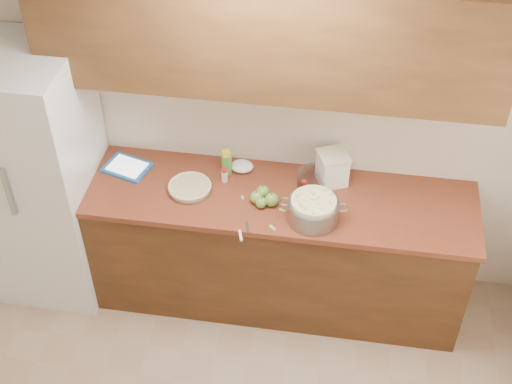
# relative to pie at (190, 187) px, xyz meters

# --- Properties ---
(room_shell) EXTENTS (3.60, 3.60, 3.60)m
(room_shell) POSITION_rel_pie_xyz_m (0.45, -1.44, 0.36)
(room_shell) COLOR #A08567
(room_shell) RESTS_ON ground
(counter_run) EXTENTS (2.64, 0.68, 0.92)m
(counter_run) POSITION_rel_pie_xyz_m (0.45, 0.03, -0.48)
(counter_run) COLOR #573018
(counter_run) RESTS_ON ground
(upper_cabinets) EXTENTS (2.60, 0.34, 0.70)m
(upper_cabinets) POSITION_rel_pie_xyz_m (0.45, 0.19, 1.01)
(upper_cabinets) COLOR brown
(upper_cabinets) RESTS_ON room_shell
(fridge) EXTENTS (0.70, 0.70, 1.80)m
(fridge) POSITION_rel_pie_xyz_m (-0.99, -0.00, -0.04)
(fridge) COLOR silver
(fridge) RESTS_ON ground
(pie) EXTENTS (0.28, 0.28, 0.04)m
(pie) POSITION_rel_pie_xyz_m (0.00, 0.00, 0.00)
(pie) COLOR silver
(pie) RESTS_ON counter_run
(colander) EXTENTS (0.41, 0.31, 0.15)m
(colander) POSITION_rel_pie_xyz_m (0.78, -0.14, 0.05)
(colander) COLOR gray
(colander) RESTS_ON counter_run
(flour_canister) EXTENTS (0.23, 0.23, 0.22)m
(flour_canister) POSITION_rel_pie_xyz_m (0.86, 0.22, 0.09)
(flour_canister) COLOR white
(flour_canister) RESTS_ON counter_run
(tablet) EXTENTS (0.33, 0.28, 0.02)m
(tablet) POSITION_rel_pie_xyz_m (-0.44, 0.14, -0.01)
(tablet) COLOR #225DA4
(tablet) RESTS_ON counter_run
(paring_knife) EXTENTS (0.07, 0.17, 0.02)m
(paring_knife) POSITION_rel_pie_xyz_m (0.38, -0.33, -0.02)
(paring_knife) COLOR gray
(paring_knife) RESTS_ON counter_run
(lemon_bottle) EXTENTS (0.07, 0.07, 0.18)m
(lemon_bottle) POSITION_rel_pie_xyz_m (0.20, 0.20, 0.06)
(lemon_bottle) COLOR #4C8C38
(lemon_bottle) RESTS_ON counter_run
(cinnamon_shaker) EXTENTS (0.04, 0.04, 0.10)m
(cinnamon_shaker) POSITION_rel_pie_xyz_m (0.20, 0.12, 0.02)
(cinnamon_shaker) COLOR beige
(cinnamon_shaker) RESTS_ON counter_run
(vanilla_bottle) EXTENTS (0.04, 0.04, 0.10)m
(vanilla_bottle) POSITION_rel_pie_xyz_m (0.70, 0.08, 0.03)
(vanilla_bottle) COLOR black
(vanilla_bottle) RESTS_ON counter_run
(mixing_bowl) EXTENTS (0.22, 0.22, 0.08)m
(mixing_bowl) POSITION_rel_pie_xyz_m (0.75, 0.18, 0.02)
(mixing_bowl) COLOR silver
(mixing_bowl) RESTS_ON counter_run
(paper_towel) EXTENTS (0.18, 0.17, 0.06)m
(paper_towel) POSITION_rel_pie_xyz_m (0.29, 0.24, 0.01)
(paper_towel) COLOR white
(paper_towel) RESTS_ON counter_run
(apple_left) EXTENTS (0.08, 0.08, 0.09)m
(apple_left) POSITION_rel_pie_xyz_m (0.43, -0.05, 0.02)
(apple_left) COLOR olive
(apple_left) RESTS_ON counter_run
(apple_center) EXTENTS (0.08, 0.08, 0.09)m
(apple_center) POSITION_rel_pie_xyz_m (0.45, 0.01, 0.02)
(apple_center) COLOR olive
(apple_center) RESTS_ON counter_run
(apple_front) EXTENTS (0.07, 0.07, 0.08)m
(apple_front) POSITION_rel_pie_xyz_m (0.46, -0.08, 0.01)
(apple_front) COLOR olive
(apple_front) RESTS_ON counter_run
(apple_extra) EXTENTS (0.09, 0.09, 0.10)m
(apple_extra) POSITION_rel_pie_xyz_m (0.52, -0.05, 0.02)
(apple_extra) COLOR olive
(apple_extra) RESTS_ON counter_run
(peel_a) EXTENTS (0.04, 0.03, 0.00)m
(peel_a) POSITION_rel_pie_xyz_m (0.59, -0.09, -0.02)
(peel_a) COLOR #83B658
(peel_a) RESTS_ON counter_run
(peel_b) EXTENTS (0.04, 0.05, 0.00)m
(peel_b) POSITION_rel_pie_xyz_m (0.64, -0.12, -0.02)
(peel_b) COLOR #83B658
(peel_b) RESTS_ON counter_run
(peel_c) EXTENTS (0.05, 0.05, 0.00)m
(peel_c) POSITION_rel_pie_xyz_m (0.55, -0.25, -0.02)
(peel_c) COLOR #83B658
(peel_c) RESTS_ON counter_run
(peel_d) EXTENTS (0.03, 0.04, 0.00)m
(peel_d) POSITION_rel_pie_xyz_m (0.33, -0.02, -0.02)
(peel_d) COLOR #83B658
(peel_d) RESTS_ON counter_run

